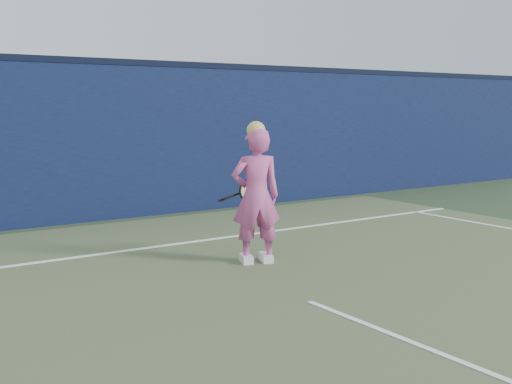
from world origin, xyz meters
TOP-DOWN VIEW (x-y plane):
  - ground at (0.00, 0.00)m, footprint 80.00×80.00m
  - backstop_wall at (0.00, 6.50)m, footprint 24.00×0.40m
  - wall_cap at (0.00, 6.50)m, footprint 24.00×0.42m
  - player at (0.47, 2.59)m, footprint 0.68×0.56m
  - racket at (0.62, 3.03)m, footprint 0.52×0.14m
  - court_lines at (0.00, -0.33)m, footprint 11.00×12.04m

SIDE VIEW (x-z plane):
  - ground at x=0.00m, z-range 0.00..0.00m
  - court_lines at x=0.00m, z-range 0.01..0.01m
  - racket at x=0.62m, z-range 0.65..0.93m
  - player at x=0.47m, z-range -0.03..1.64m
  - backstop_wall at x=0.00m, z-range 0.00..2.50m
  - wall_cap at x=0.00m, z-range 2.50..2.60m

